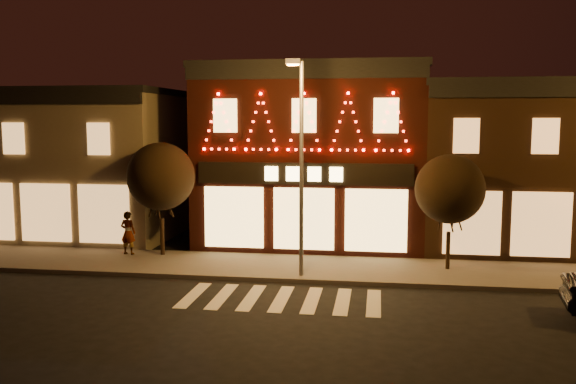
# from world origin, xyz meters

# --- Properties ---
(ground) EXTENTS (120.00, 120.00, 0.00)m
(ground) POSITION_xyz_m (0.00, 0.00, 0.00)
(ground) COLOR black
(ground) RESTS_ON ground
(sidewalk_far) EXTENTS (44.00, 4.00, 0.15)m
(sidewalk_far) POSITION_xyz_m (2.00, 8.00, 0.07)
(sidewalk_far) COLOR #47423D
(sidewalk_far) RESTS_ON ground
(building_left) EXTENTS (12.20, 8.28, 7.30)m
(building_left) POSITION_xyz_m (-13.00, 13.99, 3.66)
(building_left) COLOR #716850
(building_left) RESTS_ON ground
(building_pulp) EXTENTS (10.20, 8.34, 8.30)m
(building_pulp) POSITION_xyz_m (0.00, 13.98, 4.16)
(building_pulp) COLOR black
(building_pulp) RESTS_ON ground
(building_right_a) EXTENTS (9.20, 8.28, 7.50)m
(building_right_a) POSITION_xyz_m (9.50, 13.99, 3.76)
(building_right_a) COLOR #342012
(building_right_a) RESTS_ON ground
(streetlamp_mid) EXTENTS (0.50, 1.77, 7.74)m
(streetlamp_mid) POSITION_xyz_m (0.30, 6.37, 4.70)
(streetlamp_mid) COLOR #59595E
(streetlamp_mid) RESTS_ON sidewalk_far
(tree_left) EXTENTS (2.84, 2.84, 4.75)m
(tree_left) POSITION_xyz_m (-5.93, 9.16, 3.47)
(tree_left) COLOR black
(tree_left) RESTS_ON sidewalk_far
(tree_right) EXTENTS (2.63, 2.63, 4.40)m
(tree_right) POSITION_xyz_m (5.75, 8.38, 3.23)
(tree_right) COLOR black
(tree_right) RESTS_ON sidewalk_far
(pedestrian) EXTENTS (0.73, 0.53, 1.85)m
(pedestrian) POSITION_xyz_m (-7.39, 9.02, 1.07)
(pedestrian) COLOR gray
(pedestrian) RESTS_ON sidewalk_far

